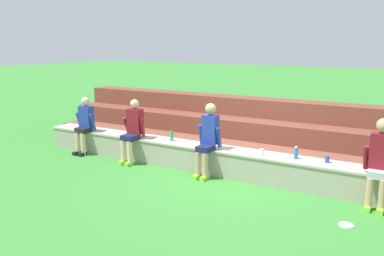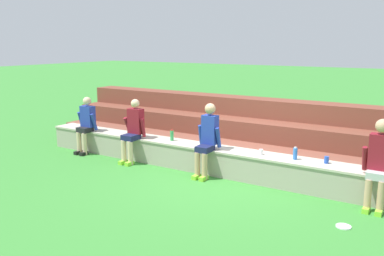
{
  "view_description": "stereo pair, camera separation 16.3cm",
  "coord_description": "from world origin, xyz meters",
  "px_view_note": "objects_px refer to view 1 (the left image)",
  "views": [
    {
      "loc": [
        3.49,
        -7.04,
        2.65
      ],
      "look_at": [
        -0.92,
        0.27,
        0.89
      ],
      "focal_mm": 38.61,
      "sensor_mm": 36.0,
      "label": 1
    },
    {
      "loc": [
        3.62,
        -6.95,
        2.65
      ],
      "look_at": [
        -0.92,
        0.27,
        0.89
      ],
      "focal_mm": 38.61,
      "sensor_mm": 36.0,
      "label": 2
    }
  ],
  "objects_px": {
    "person_far_left": "(84,124)",
    "person_right_of_center": "(380,160)",
    "water_bottle_center_gap": "(172,136)",
    "water_bottle_near_left": "(130,130)",
    "water_bottle_near_right": "(296,153)",
    "frisbee": "(346,225)",
    "person_center": "(208,138)",
    "plastic_cup_middle": "(262,152)",
    "plastic_cup_right_end": "(327,159)",
    "person_left_of_center": "(133,129)"
  },
  "relations": [
    {
      "from": "person_right_of_center",
      "to": "plastic_cup_right_end",
      "type": "bearing_deg",
      "value": 159.22
    },
    {
      "from": "person_left_of_center",
      "to": "water_bottle_near_left",
      "type": "relative_size",
      "value": 6.95
    },
    {
      "from": "person_center",
      "to": "frisbee",
      "type": "distance_m",
      "value": 3.16
    },
    {
      "from": "person_right_of_center",
      "to": "water_bottle_near_right",
      "type": "xyz_separation_m",
      "value": [
        -1.46,
        0.29,
        -0.15
      ]
    },
    {
      "from": "person_left_of_center",
      "to": "water_bottle_center_gap",
      "type": "distance_m",
      "value": 0.9
    },
    {
      "from": "person_left_of_center",
      "to": "plastic_cup_middle",
      "type": "distance_m",
      "value": 2.98
    },
    {
      "from": "water_bottle_center_gap",
      "to": "plastic_cup_right_end",
      "type": "bearing_deg",
      "value": 0.63
    },
    {
      "from": "person_far_left",
      "to": "water_bottle_center_gap",
      "type": "height_order",
      "value": "person_far_left"
    },
    {
      "from": "plastic_cup_right_end",
      "to": "person_left_of_center",
      "type": "bearing_deg",
      "value": -175.32
    },
    {
      "from": "water_bottle_center_gap",
      "to": "water_bottle_near_right",
      "type": "distance_m",
      "value": 2.78
    },
    {
      "from": "person_center",
      "to": "frisbee",
      "type": "height_order",
      "value": "person_center"
    },
    {
      "from": "plastic_cup_middle",
      "to": "plastic_cup_right_end",
      "type": "relative_size",
      "value": 0.83
    },
    {
      "from": "person_right_of_center",
      "to": "plastic_cup_right_end",
      "type": "relative_size",
      "value": 11.71
    },
    {
      "from": "person_right_of_center",
      "to": "person_far_left",
      "type": "bearing_deg",
      "value": -179.91
    },
    {
      "from": "person_center",
      "to": "person_right_of_center",
      "type": "xyz_separation_m",
      "value": [
        3.17,
        -0.02,
        0.02
      ]
    },
    {
      "from": "water_bottle_center_gap",
      "to": "person_far_left",
      "type": "bearing_deg",
      "value": -172.26
    },
    {
      "from": "water_bottle_center_gap",
      "to": "water_bottle_near_right",
      "type": "bearing_deg",
      "value": -0.35
    },
    {
      "from": "water_bottle_center_gap",
      "to": "frisbee",
      "type": "xyz_separation_m",
      "value": [
        3.97,
        -1.29,
        -0.65
      ]
    },
    {
      "from": "water_bottle_center_gap",
      "to": "water_bottle_near_left",
      "type": "height_order",
      "value": "water_bottle_center_gap"
    },
    {
      "from": "person_right_of_center",
      "to": "water_bottle_center_gap",
      "type": "height_order",
      "value": "person_right_of_center"
    },
    {
      "from": "person_far_left",
      "to": "water_bottle_near_left",
      "type": "bearing_deg",
      "value": 16.53
    },
    {
      "from": "person_left_of_center",
      "to": "person_center",
      "type": "height_order",
      "value": "person_center"
    },
    {
      "from": "water_bottle_near_right",
      "to": "person_center",
      "type": "bearing_deg",
      "value": -170.99
    },
    {
      "from": "frisbee",
      "to": "person_center",
      "type": "bearing_deg",
      "value": 160.98
    },
    {
      "from": "water_bottle_near_right",
      "to": "frisbee",
      "type": "bearing_deg",
      "value": -47.04
    },
    {
      "from": "water_bottle_near_left",
      "to": "plastic_cup_middle",
      "type": "height_order",
      "value": "water_bottle_near_left"
    },
    {
      "from": "water_bottle_near_right",
      "to": "water_bottle_near_left",
      "type": "bearing_deg",
      "value": 179.46
    },
    {
      "from": "plastic_cup_middle",
      "to": "frisbee",
      "type": "height_order",
      "value": "plastic_cup_middle"
    },
    {
      "from": "water_bottle_center_gap",
      "to": "plastic_cup_right_end",
      "type": "distance_m",
      "value": 3.34
    },
    {
      "from": "water_bottle_center_gap",
      "to": "person_left_of_center",
      "type": "bearing_deg",
      "value": -160.05
    },
    {
      "from": "water_bottle_near_left",
      "to": "frisbee",
      "type": "bearing_deg",
      "value": -14.24
    },
    {
      "from": "person_left_of_center",
      "to": "person_right_of_center",
      "type": "distance_m",
      "value": 5.08
    },
    {
      "from": "person_center",
      "to": "water_bottle_center_gap",
      "type": "relative_size",
      "value": 6.03
    },
    {
      "from": "person_right_of_center",
      "to": "person_center",
      "type": "bearing_deg",
      "value": 179.71
    },
    {
      "from": "person_far_left",
      "to": "person_right_of_center",
      "type": "xyz_separation_m",
      "value": [
        6.56,
        0.01,
        0.07
      ]
    },
    {
      "from": "person_right_of_center",
      "to": "water_bottle_center_gap",
      "type": "bearing_deg",
      "value": 175.89
    },
    {
      "from": "person_right_of_center",
      "to": "plastic_cup_middle",
      "type": "distance_m",
      "value": 2.15
    },
    {
      "from": "water_bottle_center_gap",
      "to": "frisbee",
      "type": "height_order",
      "value": "water_bottle_center_gap"
    },
    {
      "from": "person_right_of_center",
      "to": "plastic_cup_right_end",
      "type": "xyz_separation_m",
      "value": [
        -0.9,
        0.34,
        -0.2
      ]
    },
    {
      "from": "person_center",
      "to": "plastic_cup_right_end",
      "type": "height_order",
      "value": "person_center"
    },
    {
      "from": "person_left_of_center",
      "to": "plastic_cup_middle",
      "type": "relative_size",
      "value": 13.59
    },
    {
      "from": "water_bottle_near_right",
      "to": "plastic_cup_middle",
      "type": "relative_size",
      "value": 2.26
    },
    {
      "from": "person_far_left",
      "to": "plastic_cup_right_end",
      "type": "bearing_deg",
      "value": 3.56
    },
    {
      "from": "water_bottle_near_right",
      "to": "frisbee",
      "type": "relative_size",
      "value": 1.07
    },
    {
      "from": "person_center",
      "to": "water_bottle_near_left",
      "type": "xyz_separation_m",
      "value": [
        -2.26,
        0.31,
        -0.15
      ]
    },
    {
      "from": "plastic_cup_middle",
      "to": "frisbee",
      "type": "bearing_deg",
      "value": -34.06
    },
    {
      "from": "person_left_of_center",
      "to": "frisbee",
      "type": "height_order",
      "value": "person_left_of_center"
    },
    {
      "from": "water_bottle_near_right",
      "to": "plastic_cup_right_end",
      "type": "xyz_separation_m",
      "value": [
        0.56,
        0.05,
        -0.05
      ]
    },
    {
      "from": "frisbee",
      "to": "person_far_left",
      "type": "bearing_deg",
      "value": 171.2
    },
    {
      "from": "person_left_of_center",
      "to": "frisbee",
      "type": "xyz_separation_m",
      "value": [
        4.81,
        -0.98,
        -0.75
      ]
    }
  ]
}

